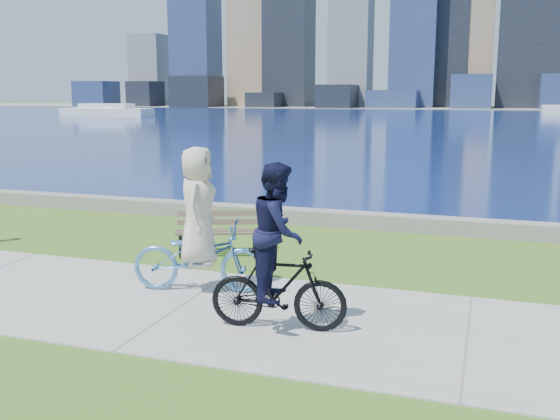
# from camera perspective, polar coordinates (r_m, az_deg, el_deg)

# --- Properties ---
(ground) EXTENTS (320.00, 320.00, 0.00)m
(ground) POSITION_cam_1_polar(r_m,az_deg,el_deg) (9.31, -9.00, -8.71)
(ground) COLOR #3A631A
(ground) RESTS_ON ground
(concrete_path) EXTENTS (80.00, 3.50, 0.02)m
(concrete_path) POSITION_cam_1_polar(r_m,az_deg,el_deg) (9.31, -9.00, -8.65)
(concrete_path) COLOR #9B9B96
(concrete_path) RESTS_ON ground
(seawall) EXTENTS (90.00, 0.50, 0.35)m
(seawall) POSITION_cam_1_polar(r_m,az_deg,el_deg) (14.84, 2.11, -0.59)
(seawall) COLOR slate
(seawall) RESTS_ON ground
(bay_water) EXTENTS (320.00, 131.00, 0.01)m
(bay_water) POSITION_cam_1_polar(r_m,az_deg,el_deg) (79.92, 15.86, 8.04)
(bay_water) COLOR navy
(bay_water) RESTS_ON ground
(far_shore) EXTENTS (320.00, 30.00, 0.12)m
(far_shore) POSITION_cam_1_polar(r_m,az_deg,el_deg) (137.85, 17.17, 8.92)
(far_shore) COLOR gray
(far_shore) RESTS_ON ground
(ferry_near) EXTENTS (12.50, 3.57, 1.70)m
(ferry_near) POSITION_cam_1_polar(r_m,az_deg,el_deg) (87.49, -15.56, 8.71)
(ferry_near) COLOR white
(ferry_near) RESTS_ON ground
(park_bench) EXTENTS (1.68, 1.09, 0.82)m
(park_bench) POSITION_cam_1_polar(r_m,az_deg,el_deg) (12.02, -5.69, -1.72)
(park_bench) COLOR black
(park_bench) RESTS_ON ground
(cyclist_woman) EXTENTS (1.17, 2.20, 2.25)m
(cyclist_woman) POSITION_cam_1_polar(r_m,az_deg,el_deg) (9.71, -7.46, -2.59)
(cyclist_woman) COLOR #528EC7
(cyclist_woman) RESTS_ON ground
(cyclist_man) EXTENTS (0.77, 1.85, 2.20)m
(cyclist_man) POSITION_cam_1_polar(r_m,az_deg,el_deg) (8.04, -0.16, -4.66)
(cyclist_man) COLOR black
(cyclist_man) RESTS_ON ground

